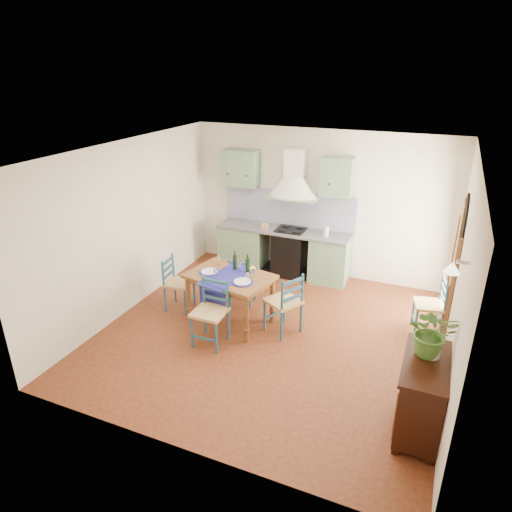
{
  "coord_description": "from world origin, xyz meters",
  "views": [
    {
      "loc": [
        2.15,
        -5.64,
        3.9
      ],
      "look_at": [
        -0.37,
        0.3,
        1.14
      ],
      "focal_mm": 32.0,
      "sensor_mm": 36.0,
      "label": 1
    }
  ],
  "objects_px": {
    "dining_table": "(230,281)",
    "potted_plant": "(432,332)",
    "sideboard": "(422,394)",
    "chair_near": "(211,312)"
  },
  "relations": [
    {
      "from": "sideboard",
      "to": "potted_plant",
      "type": "bearing_deg",
      "value": 89.15
    },
    {
      "from": "chair_near",
      "to": "sideboard",
      "type": "bearing_deg",
      "value": -12.51
    },
    {
      "from": "sideboard",
      "to": "chair_near",
      "type": "bearing_deg",
      "value": 167.49
    },
    {
      "from": "chair_near",
      "to": "potted_plant",
      "type": "relative_size",
      "value": 1.76
    },
    {
      "from": "potted_plant",
      "to": "sideboard",
      "type": "bearing_deg",
      "value": -90.85
    },
    {
      "from": "dining_table",
      "to": "potted_plant",
      "type": "relative_size",
      "value": 2.53
    },
    {
      "from": "dining_table",
      "to": "sideboard",
      "type": "xyz_separation_m",
      "value": [
        3.0,
        -1.32,
        -0.22
      ]
    },
    {
      "from": "sideboard",
      "to": "potted_plant",
      "type": "height_order",
      "value": "potted_plant"
    },
    {
      "from": "dining_table",
      "to": "sideboard",
      "type": "bearing_deg",
      "value": -23.7
    },
    {
      "from": "sideboard",
      "to": "potted_plant",
      "type": "xyz_separation_m",
      "value": [
        0.0,
        0.15,
        0.71
      ]
    }
  ]
}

